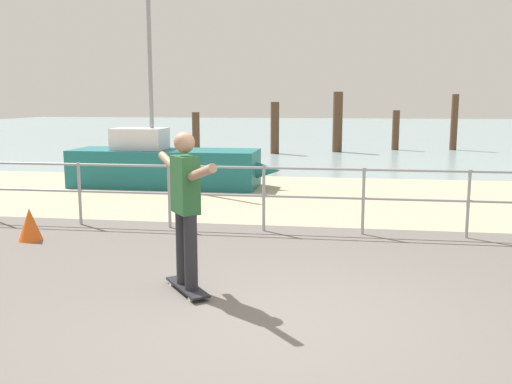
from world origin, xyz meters
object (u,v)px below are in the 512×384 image
(skateboard, at_px, (187,287))
(skateboarder, at_px, (186,200))
(sailboat, at_px, (172,166))
(traffic_cone, at_px, (30,225))

(skateboard, xyz_separation_m, skateboarder, (0.00, -0.00, 0.95))
(skateboard, bearing_deg, skateboarder, -26.57)
(sailboat, bearing_deg, skateboard, -71.65)
(skateboard, height_order, traffic_cone, traffic_cone)
(skateboarder, distance_m, traffic_cone, 3.51)
(sailboat, relative_size, skateboard, 6.53)
(sailboat, bearing_deg, traffic_cone, -95.25)
(traffic_cone, bearing_deg, skateboard, -32.50)
(sailboat, xyz_separation_m, skateboard, (2.39, -7.22, -0.45))
(skateboarder, bearing_deg, skateboard, 153.43)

